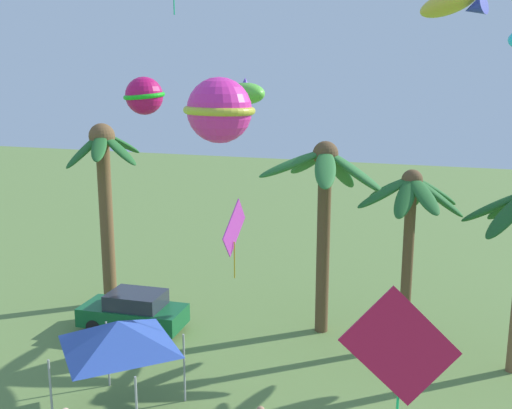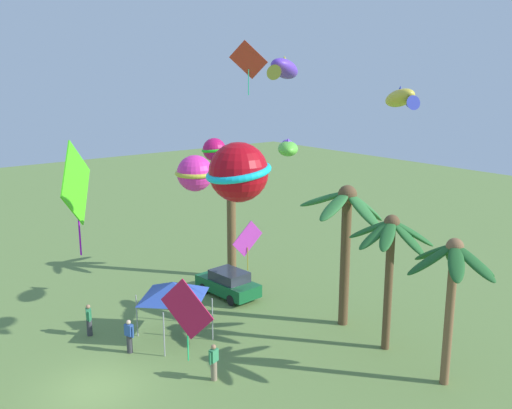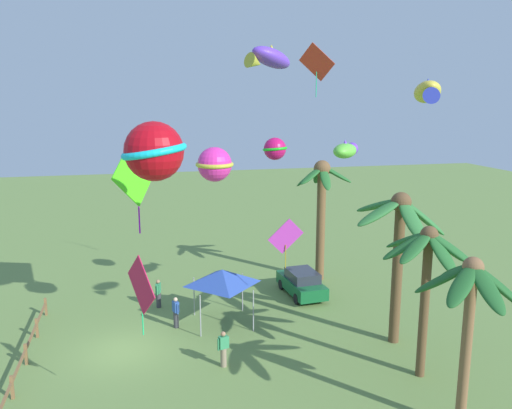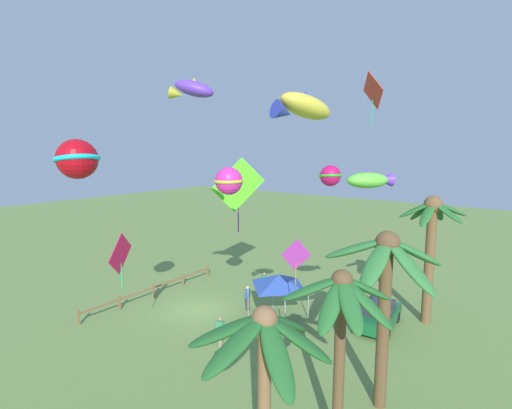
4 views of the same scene
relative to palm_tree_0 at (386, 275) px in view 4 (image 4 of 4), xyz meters
The scene contains 21 objects.
ground_plane 13.67m from the palm_tree_0, 98.61° to the right, with size 120.00×120.00×0.00m, color olive.
palm_tree_0 is the anchor object (origin of this frame).
palm_tree_1 6.68m from the palm_tree_0, ahead, with size 4.00×3.52×6.19m.
palm_tree_2 9.01m from the palm_tree_0, behind, with size 3.38×3.60×7.60m.
palm_tree_3 3.17m from the palm_tree_0, ahead, with size 3.60×3.66×6.36m.
rail_fence 17.21m from the palm_tree_0, 95.64° to the right, with size 10.84×0.12×0.95m.
parked_car_0 8.44m from the palm_tree_0, 160.34° to the right, with size 4.02×2.01×1.51m.
spectator_0 13.33m from the palm_tree_0, 122.27° to the right, with size 0.53×0.32×1.59m.
spectator_1 11.55m from the palm_tree_0, 111.41° to the right, with size 0.52×0.34×1.59m.
spectator_2 9.42m from the palm_tree_0, 86.60° to the right, with size 0.33×0.53×1.59m.
festival_tent 8.93m from the palm_tree_0, 117.35° to the right, with size 2.86×2.86×2.85m.
kite_fish_0 4.52m from the palm_tree_0, 145.29° to the right, with size 2.18×2.01×0.88m.
kite_ball_1 8.90m from the palm_tree_0, 93.00° to the right, with size 1.66×1.66×1.43m.
kite_fish_2 10.50m from the palm_tree_0, 65.04° to the right, with size 1.53×1.99×0.99m.
kite_ball_3 7.26m from the palm_tree_0, 134.05° to the right, with size 1.76×1.76×1.13m.
kite_diamond_4 12.15m from the palm_tree_0, 71.12° to the right, with size 1.81×0.85×2.76m.
kite_fish_5 7.37m from the palm_tree_0, 19.95° to the right, with size 2.21×1.58×1.08m.
kite_diamond_6 5.14m from the palm_tree_0, 106.98° to the right, with size 0.21×1.71×2.39m.
kite_diamond_7 12.65m from the palm_tree_0, 113.09° to the right, with size 2.76×2.37×4.96m.
kite_ball_8 13.26m from the palm_tree_0, 61.30° to the right, with size 2.21×2.22×1.66m.
kite_diamond_9 9.17m from the palm_tree_0, 150.99° to the right, with size 1.29×1.46×2.65m.
Camera 4 is at (15.87, 16.80, 10.16)m, focal length 26.38 mm.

